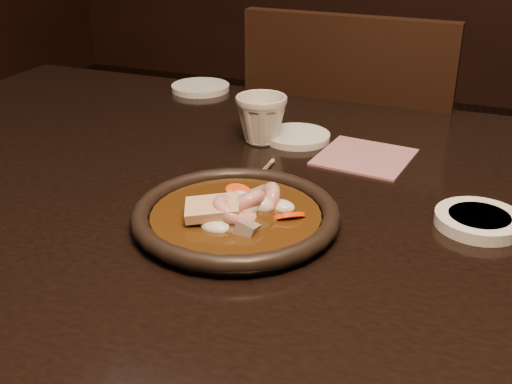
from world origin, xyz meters
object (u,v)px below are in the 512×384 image
at_px(chair, 352,192).
at_px(table, 317,247).
at_px(tea_cup, 261,118).
at_px(plate, 236,216).

bearing_deg(chair, table, 98.70).
height_order(table, tea_cup, tea_cup).
distance_m(chair, tea_cup, 0.50).
xyz_separation_m(table, plate, (-0.07, -0.11, 0.09)).
height_order(chair, tea_cup, chair).
relative_size(table, chair, 1.76).
height_order(table, plate, plate).
distance_m(chair, plate, 0.73).
distance_m(table, plate, 0.16).
distance_m(plate, tea_cup, 0.29).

